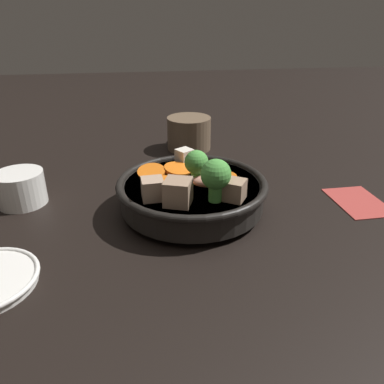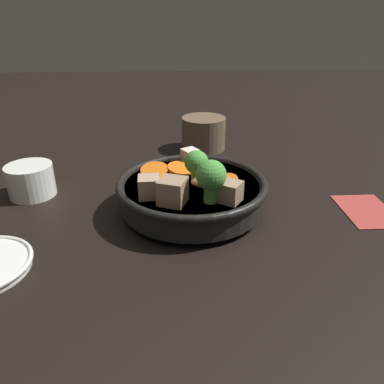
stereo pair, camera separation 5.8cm
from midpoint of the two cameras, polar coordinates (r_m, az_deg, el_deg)
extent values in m
plane|color=black|center=(0.60, -2.79, -2.88)|extent=(3.00, 3.00, 0.00)
cylinder|color=black|center=(0.60, -2.80, -2.46)|extent=(0.12, 0.12, 0.01)
cylinder|color=black|center=(0.58, -2.85, -0.40)|extent=(0.22, 0.22, 0.04)
torus|color=black|center=(0.58, -2.89, 1.28)|extent=(0.23, 0.23, 0.01)
cylinder|color=brown|center=(0.58, -2.87, 0.35)|extent=(0.21, 0.21, 0.02)
cylinder|color=orange|center=(0.61, -8.93, 2.93)|extent=(0.06, 0.06, 0.02)
cylinder|color=orange|center=(0.58, 2.41, 1.95)|extent=(0.05, 0.05, 0.01)
cylinder|color=orange|center=(0.58, -6.75, 1.69)|extent=(0.05, 0.05, 0.01)
cylinder|color=orange|center=(0.56, -5.49, 0.73)|extent=(0.05, 0.05, 0.01)
cylinder|color=orange|center=(0.62, -0.51, 3.32)|extent=(0.05, 0.05, 0.01)
cylinder|color=orange|center=(0.62, -4.88, 3.37)|extent=(0.06, 0.06, 0.01)
cylinder|color=#59B84C|center=(0.52, 0.36, -0.14)|extent=(0.02, 0.02, 0.03)
sphere|color=#47933D|center=(0.51, 0.37, 2.65)|extent=(0.04, 0.04, 0.04)
cylinder|color=#59B84C|center=(0.57, -2.25, 2.30)|extent=(0.02, 0.02, 0.02)
sphere|color=#47933D|center=(0.56, -2.29, 4.51)|extent=(0.04, 0.04, 0.04)
cube|color=#9E7F66|center=(0.51, -5.43, -0.10)|extent=(0.05, 0.05, 0.04)
cube|color=#9E7F66|center=(0.52, 3.28, 0.24)|extent=(0.04, 0.04, 0.03)
cube|color=silver|center=(0.65, -3.41, 5.43)|extent=(0.03, 0.03, 0.02)
cube|color=tan|center=(0.53, -9.18, 0.38)|extent=(0.03, 0.03, 0.03)
ellipsoid|color=#EA9E84|center=(0.56, -0.34, 1.63)|extent=(0.04, 0.06, 0.02)
cylinder|color=white|center=(0.68, -26.92, 0.47)|extent=(0.08, 0.08, 0.05)
cylinder|color=brown|center=(0.67, -27.20, 1.73)|extent=(0.07, 0.07, 0.00)
cylinder|color=brown|center=(0.86, -2.43, 8.91)|extent=(0.10, 0.10, 0.07)
torus|color=brown|center=(0.90, -2.79, 10.03)|extent=(0.04, 0.01, 0.04)
cube|color=#A33833|center=(0.67, 21.80, -1.41)|extent=(0.11, 0.08, 0.00)
camera|label=1|loc=(0.03, -92.86, -1.40)|focal=35.00mm
camera|label=2|loc=(0.03, 87.14, 1.40)|focal=35.00mm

